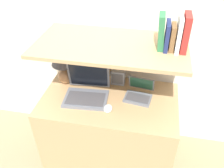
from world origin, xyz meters
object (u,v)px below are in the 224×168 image
object	(u,v)px
laptop_large	(87,91)
book_navy	(167,36)
router_box	(118,77)
book_red	(185,33)
book_brown	(173,37)
table_lamp	(64,64)
computer_mouse	(108,108)
book_white	(179,33)
laptop_small	(139,93)
book_green	(161,32)

from	to	relation	value
laptop_large	book_navy	xyz separation A→B (m)	(0.59, 0.07, 0.51)
router_box	book_navy	distance (m)	0.64
laptop_large	router_box	xyz separation A→B (m)	(0.22, 0.24, 0.01)
book_red	book_navy	size ratio (longest dim) A/B	1.33
book_brown	table_lamp	bearing A→B (deg)	174.73
computer_mouse	book_navy	world-z (taller)	book_navy
computer_mouse	book_white	size ratio (longest dim) A/B	0.41
laptop_large	book_navy	size ratio (longest dim) A/B	1.94
book_red	book_navy	world-z (taller)	book_red
book_red	book_navy	distance (m)	0.12
book_white	laptop_small	bearing A→B (deg)	-179.96
laptop_large	laptop_small	world-z (taller)	laptop_large
book_white	book_brown	xyz separation A→B (m)	(-0.04, 0.00, -0.03)
router_box	book_red	distance (m)	0.74
book_white	laptop_large	bearing A→B (deg)	-173.67
table_lamp	book_brown	bearing A→B (deg)	-5.27
laptop_small	table_lamp	bearing A→B (deg)	173.19
laptop_small	laptop_large	bearing A→B (deg)	-170.31
book_navy	laptop_large	bearing A→B (deg)	-172.87
table_lamp	book_navy	bearing A→B (deg)	-5.51
laptop_large	router_box	distance (m)	0.33
book_navy	router_box	bearing A→B (deg)	156.06
book_brown	computer_mouse	bearing A→B (deg)	-153.25
laptop_small	book_brown	bearing A→B (deg)	0.05
laptop_large	book_brown	size ratio (longest dim) A/B	2.10
laptop_large	book_green	world-z (taller)	book_green
laptop_large	laptop_small	xyz separation A→B (m)	(0.43, 0.07, -0.02)
table_lamp	book_green	distance (m)	0.88
book_red	book_green	xyz separation A→B (m)	(-0.16, 0.00, -0.01)
book_green	laptop_large	bearing A→B (deg)	-172.33
table_lamp	book_green	world-z (taller)	book_green
book_red	computer_mouse	bearing A→B (deg)	-157.08
book_brown	book_navy	distance (m)	0.04
book_brown	book_navy	world-z (taller)	book_navy
book_navy	book_white	bearing A→B (deg)	0.00
computer_mouse	router_box	bearing A→B (deg)	87.69
book_green	computer_mouse	bearing A→B (deg)	-148.10
computer_mouse	router_box	world-z (taller)	router_box
book_white	book_green	distance (m)	0.12
laptop_large	table_lamp	bearing A→B (deg)	147.40
book_red	book_green	bearing A→B (deg)	180.00
book_green	book_white	bearing A→B (deg)	0.00
book_brown	book_green	bearing A→B (deg)	180.00
table_lamp	computer_mouse	size ratio (longest dim) A/B	3.21
computer_mouse	book_green	distance (m)	0.70
router_box	book_brown	size ratio (longest dim) A/B	0.77
laptop_large	computer_mouse	size ratio (longest dim) A/B	3.75
book_navy	book_green	world-z (taller)	book_green
book_green	router_box	bearing A→B (deg)	153.38
book_navy	book_green	size ratio (longest dim) A/B	0.78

